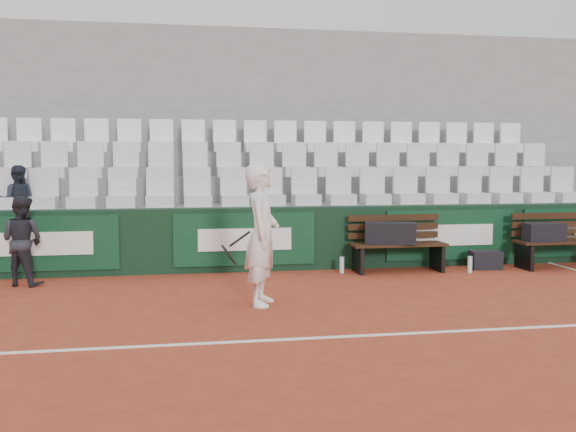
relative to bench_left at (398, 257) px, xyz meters
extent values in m
plane|color=#9F3B24|center=(-2.18, -3.48, -0.23)|extent=(80.00, 80.00, 0.00)
cube|color=white|center=(-2.18, -3.48, -0.22)|extent=(18.00, 0.06, 0.01)
cube|color=black|center=(-2.18, 0.52, 0.28)|extent=(18.00, 0.30, 1.00)
cube|color=#0C381E|center=(-5.38, 0.35, 0.30)|extent=(2.20, 0.04, 0.82)
cube|color=#0C381E|center=(-2.38, 0.35, 0.30)|extent=(2.20, 0.04, 0.82)
cube|color=#0C381E|center=(1.02, 0.35, 0.30)|extent=(2.20, 0.04, 0.82)
cube|color=gray|center=(-2.18, 1.14, 0.28)|extent=(18.00, 0.95, 1.00)
cube|color=gray|center=(-2.18, 2.09, 0.50)|extent=(18.00, 0.95, 1.45)
cube|color=gray|center=(-2.18, 3.04, 0.72)|extent=(18.00, 0.95, 1.90)
cube|color=gray|center=(-2.18, 3.67, 1.98)|extent=(18.00, 0.30, 4.40)
cube|color=silver|center=(-2.18, 0.97, 1.09)|extent=(11.90, 0.44, 0.63)
cube|color=silver|center=(-2.18, 1.92, 1.54)|extent=(11.90, 0.44, 0.63)
cube|color=white|center=(-2.18, 2.87, 1.99)|extent=(11.90, 0.44, 0.63)
cube|color=#321D0F|center=(0.00, 0.00, 0.00)|extent=(1.50, 0.56, 0.45)
cube|color=black|center=(2.72, -0.13, 0.00)|extent=(1.50, 0.56, 0.45)
cube|color=black|center=(-0.15, -0.03, 0.39)|extent=(0.84, 0.54, 0.33)
cube|color=black|center=(2.40, -0.15, 0.37)|extent=(0.62, 0.29, 0.29)
cube|color=black|center=(1.47, -0.01, -0.08)|extent=(0.50, 0.33, 0.29)
cylinder|color=silver|center=(-0.90, 0.02, -0.10)|extent=(0.07, 0.07, 0.25)
cylinder|color=silver|center=(1.07, -0.29, -0.10)|extent=(0.07, 0.07, 0.26)
imported|color=white|center=(-2.41, -1.92, 0.63)|extent=(0.56, 0.71, 1.71)
torus|color=black|center=(-2.81, -1.92, 0.40)|extent=(0.19, 0.30, 0.26)
cylinder|color=black|center=(-2.68, -1.92, 0.58)|extent=(0.26, 0.03, 0.20)
imported|color=#212229|center=(-5.55, -0.15, 0.40)|extent=(0.75, 0.68, 1.26)
imported|color=#1F242F|center=(-5.85, 1.02, 1.33)|extent=(0.57, 0.46, 1.12)
camera|label=1|loc=(-3.42, -9.52, 1.52)|focal=40.00mm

